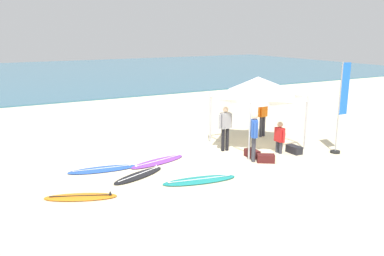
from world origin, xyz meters
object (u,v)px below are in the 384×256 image
(surfboard_teal, at_px, (199,180))
(gear_bag_near_tent, at_px, (294,149))
(surfboard_blue, at_px, (103,169))
(person_grey, at_px, (225,126))
(surfboard_black, at_px, (139,175))
(person_blue, at_px, (254,134))
(gear_bag_on_sand, at_px, (252,154))
(banner_flag, at_px, (341,111))
(surfboard_orange, at_px, (81,197))
(canopy_tent, at_px, (258,86))
(person_orange, at_px, (263,114))
(person_red, at_px, (280,136))
(gear_bag_by_pole, at_px, (266,158))
(surfboard_purple, at_px, (158,162))

(surfboard_teal, height_order, gear_bag_near_tent, gear_bag_near_tent)
(surfboard_blue, xyz_separation_m, person_grey, (4.73, -0.10, 0.95))
(surfboard_black, height_order, gear_bag_near_tent, gear_bag_near_tent)
(surfboard_blue, distance_m, gear_bag_near_tent, 7.02)
(person_blue, xyz_separation_m, gear_bag_on_sand, (0.23, 0.36, -0.85))
(banner_flag, distance_m, gear_bag_on_sand, 3.64)
(surfboard_orange, bearing_deg, gear_bag_near_tent, 2.27)
(canopy_tent, relative_size, person_blue, 1.61)
(surfboard_orange, height_order, person_grey, person_grey)
(person_grey, bearing_deg, person_orange, 21.28)
(canopy_tent, height_order, surfboard_orange, canopy_tent)
(person_grey, bearing_deg, gear_bag_on_sand, -70.59)
(person_red, relative_size, gear_bag_on_sand, 2.00)
(surfboard_blue, height_order, surfboard_teal, same)
(gear_bag_by_pole, distance_m, gear_bag_on_sand, 0.68)
(person_orange, height_order, gear_bag_near_tent, person_orange)
(surfboard_blue, xyz_separation_m, surfboard_orange, (-1.18, -1.92, 0.00))
(gear_bag_by_pole, bearing_deg, person_blue, 134.15)
(surfboard_teal, distance_m, gear_bag_by_pole, 2.97)
(surfboard_black, bearing_deg, person_orange, 17.24)
(surfboard_teal, xyz_separation_m, person_red, (4.05, 1.08, 0.62))
(surfboard_blue, relative_size, person_grey, 1.34)
(person_orange, xyz_separation_m, gear_bag_by_pole, (-2.09, -2.84, -0.85))
(surfboard_purple, relative_size, gear_bag_near_tent, 3.76)
(canopy_tent, bearing_deg, gear_bag_near_tent, -66.47)
(banner_flag, distance_m, gear_bag_near_tent, 2.19)
(surfboard_blue, bearing_deg, person_orange, 7.07)
(person_red, height_order, gear_bag_near_tent, person_red)
(person_grey, distance_m, banner_flag, 4.26)
(banner_flag, bearing_deg, person_red, 152.86)
(surfboard_black, distance_m, surfboard_purple, 1.43)
(canopy_tent, height_order, surfboard_blue, canopy_tent)
(surfboard_black, height_order, banner_flag, banner_flag)
(surfboard_blue, bearing_deg, gear_bag_on_sand, -13.78)
(gear_bag_by_pole, bearing_deg, canopy_tent, 62.13)
(person_red, distance_m, gear_bag_by_pole, 1.38)
(person_grey, bearing_deg, surfboard_blue, 178.82)
(surfboard_teal, height_order, person_blue, person_blue)
(person_blue, relative_size, person_grey, 1.00)
(surfboard_blue, bearing_deg, surfboard_orange, -121.49)
(canopy_tent, distance_m, surfboard_purple, 4.88)
(gear_bag_by_pole, bearing_deg, surfboard_blue, 159.69)
(person_grey, bearing_deg, canopy_tent, -0.69)
(canopy_tent, bearing_deg, person_orange, 42.15)
(surfboard_blue, height_order, person_orange, person_orange)
(person_blue, xyz_separation_m, gear_bag_by_pole, (0.31, -0.32, -0.85))
(surfboard_blue, bearing_deg, person_blue, -18.22)
(canopy_tent, relative_size, person_red, 2.30)
(person_grey, xyz_separation_m, gear_bag_near_tent, (2.10, -1.50, -0.85))
(surfboard_blue, relative_size, banner_flag, 0.67)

